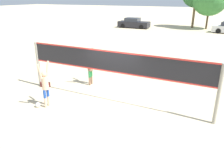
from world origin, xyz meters
TOP-DOWN VIEW (x-y plane):
  - ground_plane at (0.00, 0.00)m, footprint 200.00×200.00m
  - volleyball_net at (0.00, 0.00)m, footprint 8.74×0.13m
  - player_spiker at (-2.35, -1.68)m, footprint 0.28×0.69m
  - player_blocker at (-1.94, 1.34)m, footprint 0.28×0.68m
  - volleyball at (-2.68, -1.92)m, footprint 0.22×0.22m
  - gear_bag at (-3.95, -0.01)m, footprint 0.48×0.24m
  - parked_car_far at (-7.87, 23.98)m, footprint 4.75×2.06m

SIDE VIEW (x-z plane):
  - ground_plane at x=0.00m, z-range 0.00..0.00m
  - volleyball at x=-2.68m, z-range 0.00..0.22m
  - gear_bag at x=-3.95m, z-range 0.00..0.26m
  - parked_car_far at x=-7.87m, z-range -0.07..1.42m
  - player_blocker at x=-1.94m, z-range 0.04..2.03m
  - player_spiker at x=-2.35m, z-range 0.05..2.06m
  - volleyball_net at x=0.00m, z-range 0.50..2.88m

